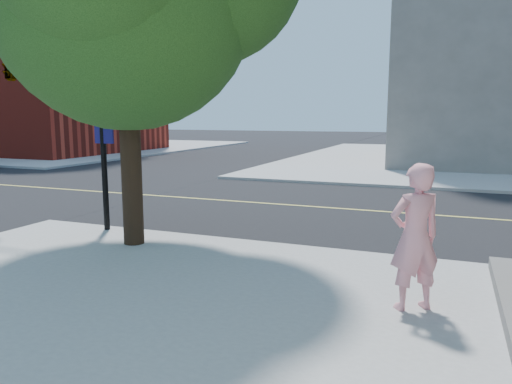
% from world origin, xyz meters
% --- Properties ---
extents(ground, '(140.00, 140.00, 0.00)m').
position_xyz_m(ground, '(0.00, 0.00, 0.00)').
color(ground, black).
rests_on(ground, ground).
extents(road_ew, '(140.00, 9.00, 0.01)m').
position_xyz_m(road_ew, '(0.00, 4.50, 0.01)').
color(road_ew, black).
rests_on(road_ew, ground).
extents(sidewalk_nw, '(26.00, 25.00, 0.12)m').
position_xyz_m(sidewalk_nw, '(-23.00, 21.50, 0.06)').
color(sidewalk_nw, '#A4A4A4').
rests_on(sidewalk_nw, ground).
extents(church, '(15.20, 12.00, 14.40)m').
position_xyz_m(church, '(-20.00, 18.00, 7.18)').
color(church, maroon).
rests_on(church, sidewalk_nw).
extents(man_on_phone, '(0.81, 0.75, 1.87)m').
position_xyz_m(man_on_phone, '(7.37, -2.46, 1.05)').
color(man_on_phone, pink).
rests_on(man_on_phone, sidewalk_se).
extents(signal_pole, '(3.78, 0.43, 4.27)m').
position_xyz_m(signal_pole, '(-1.17, -0.30, 3.61)').
color(signal_pole, black).
rests_on(signal_pole, sidewalk_se).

